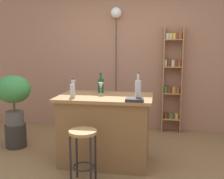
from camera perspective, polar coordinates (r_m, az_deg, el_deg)
name	(u,v)px	position (r m, az deg, el deg)	size (l,w,h in m)	color
ground	(101,172)	(3.48, -2.45, -17.22)	(12.00, 12.00, 0.00)	brown
back_wall	(122,55)	(5.04, 2.14, 7.46)	(6.40, 0.10, 2.80)	#9E6B51
kitchen_counter	(105,129)	(3.58, -1.48, -8.51)	(1.23, 0.75, 0.91)	brown
bar_stool	(83,145)	(3.05, -6.24, -11.70)	(0.31, 0.31, 0.63)	black
spice_shelf	(172,78)	(4.88, 12.84, 2.52)	(0.34, 0.17, 1.91)	#9E7042
plant_stool	(16,136)	(4.45, -19.98, -9.29)	(0.32, 0.32, 0.36)	#2D2823
potted_plant	(13,93)	(4.29, -20.46, -0.67)	(0.53, 0.48, 0.76)	#514C47
bottle_spirits_clear	(72,90)	(3.41, -8.50, -0.13)	(0.07, 0.07, 0.24)	#B2B2B7
bottle_vinegar	(138,89)	(3.25, 5.61, 0.09)	(0.07, 0.07, 0.33)	#B2B2B7
bottle_sauce_amber	(101,85)	(3.72, -2.43, 0.95)	(0.08, 0.08, 0.28)	#194C23
wine_glass_left	(74,84)	(3.82, -8.28, 1.26)	(0.07, 0.07, 0.16)	silver
wine_glass_center	(101,86)	(3.56, -2.41, 0.79)	(0.07, 0.07, 0.16)	silver
cookbook	(135,100)	(3.13, 4.88, -2.24)	(0.21, 0.15, 0.04)	black
pendant_globe_light	(116,15)	(4.98, 0.90, 15.72)	(0.20, 0.20, 2.26)	black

